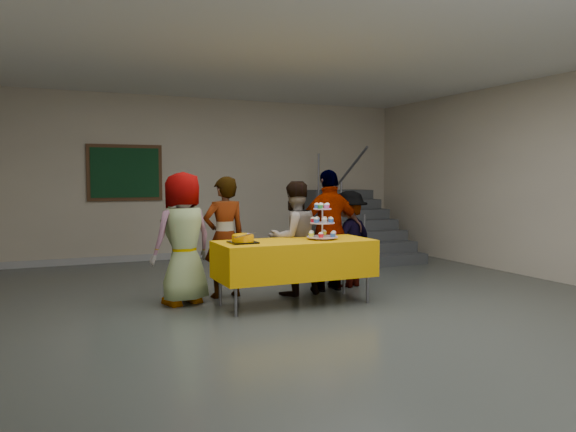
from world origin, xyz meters
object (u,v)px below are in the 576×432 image
schoolchild_b (224,237)px  bear_cake (243,238)px  cupcake_stand (322,224)px  staircase (352,230)px  bake_table (295,258)px  schoolchild_e (349,239)px  schoolchild_d (330,230)px  schoolchild_a (183,238)px  noticeboard (125,173)px  schoolchild_c (294,238)px

schoolchild_b → bear_cake: bearing=83.1°
cupcake_stand → schoolchild_b: 1.27m
bear_cake → staircase: size_ratio=0.15×
bake_table → schoolchild_b: bearing=131.1°
bake_table → schoolchild_e: 1.35m
schoolchild_d → staircase: (2.00, 2.84, -0.32)m
bear_cake → schoolchild_a: 0.79m
bear_cake → schoolchild_e: (1.80, 0.70, -0.16)m
cupcake_stand → noticeboard: size_ratio=0.34×
schoolchild_a → schoolchild_d: 2.00m
schoolchild_a → schoolchild_c: (1.43, -0.05, -0.06)m
schoolchild_a → noticeboard: (-0.16, 3.70, 0.81)m
schoolchild_b → staircase: size_ratio=0.64×
bake_table → bear_cake: (-0.65, -0.00, 0.27)m
schoolchild_d → schoolchild_a: bearing=2.9°
schoolchild_d → staircase: bearing=-123.0°
schoolchild_e → staircase: staircase is taller
bear_cake → staircase: bearing=44.8°
schoolchild_c → staircase: (2.57, 2.91, -0.25)m
cupcake_stand → schoolchild_e: size_ratio=0.33×
cupcake_stand → schoolchild_d: schoolchild_d is taller
bear_cake → schoolchild_a: schoolchild_a is taller
schoolchild_d → schoolchild_e: schoolchild_d is taller
cupcake_stand → schoolchild_c: schoolchild_c is taller
schoolchild_d → schoolchild_e: (0.36, 0.11, -0.15)m
bake_table → schoolchild_c: (0.22, 0.51, 0.18)m
bake_table → schoolchild_a: bearing=155.4°
schoolchild_c → schoolchild_d: bearing=-179.1°
noticeboard → staircase: bearing=-11.3°
noticeboard → schoolchild_c: bearing=-66.9°
schoolchild_c → schoolchild_a: bearing=-8.7°
noticeboard → schoolchild_b: bearing=-78.2°
schoolchild_c → schoolchild_e: 0.95m
bake_table → bear_cake: bear_cake is taller
bear_cake → staircase: 4.86m
schoolchild_c → staircase: 3.89m
schoolchild_c → noticeboard: (-1.60, 3.75, 0.86)m
schoolchild_d → staircase: size_ratio=0.68×
cupcake_stand → noticeboard: 4.65m
cupcake_stand → schoolchild_d: 0.75m
schoolchild_c → schoolchild_e: bearing=-175.2°
bake_table → noticeboard: (-1.38, 4.25, 1.04)m
bake_table → schoolchild_a: size_ratio=1.18×
bake_table → schoolchild_e: bearing=31.1°
schoolchild_b → staircase: 4.36m
schoolchild_a → schoolchild_e: 2.37m
staircase → noticeboard: noticeboard is taller
staircase → noticeboard: (-4.16, 0.84, 1.11)m
bake_table → schoolchild_c: 0.58m
bake_table → staircase: (2.79, 3.42, -0.07)m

